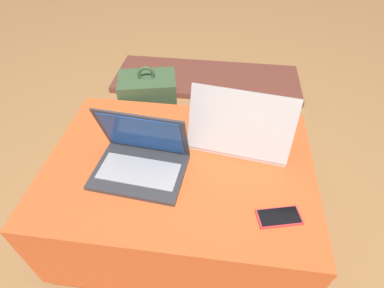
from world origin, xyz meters
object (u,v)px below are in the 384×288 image
object	(u,v)px
cell_phone	(279,217)
backpack	(151,117)
laptop_far	(240,131)
laptop_near	(141,158)

from	to	relation	value
cell_phone	backpack	xyz separation A→B (m)	(-0.60, 0.70, -0.21)
laptop_far	backpack	xyz separation A→B (m)	(-0.46, 0.35, -0.26)
laptop_near	laptop_far	distance (m)	0.40
laptop_far	cell_phone	xyz separation A→B (m)	(0.13, -0.34, -0.05)
laptop_near	cell_phone	xyz separation A→B (m)	(0.49, -0.15, -0.04)
laptop_far	backpack	world-z (taller)	laptop_far
laptop_far	laptop_near	bearing A→B (deg)	36.24
cell_phone	laptop_far	bearing A→B (deg)	-172.92
laptop_far	cell_phone	size ratio (longest dim) A/B	2.69
laptop_near	laptop_far	size ratio (longest dim) A/B	0.83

